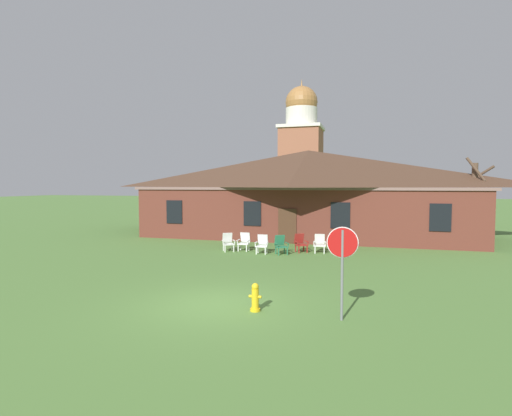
{
  "coord_description": "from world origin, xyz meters",
  "views": [
    {
      "loc": [
        4.37,
        -10.76,
        3.52
      ],
      "look_at": [
        -1.06,
        7.9,
        2.38
      ],
      "focal_mm": 28.05,
      "sensor_mm": 36.0,
      "label": 1
    }
  ],
  "objects_px": {
    "lawn_chair_left_end": "(262,244)",
    "lawn_chair_right_end": "(300,243)",
    "stop_sign": "(342,254)",
    "lawn_chair_far_side": "(320,243)",
    "lawn_chair_middle": "(281,244)",
    "lawn_chair_by_porch": "(228,242)",
    "lawn_chair_near_door": "(244,241)",
    "fire_hydrant": "(255,298)"
  },
  "relations": [
    {
      "from": "lawn_chair_left_end",
      "to": "lawn_chair_right_end",
      "type": "xyz_separation_m",
      "value": [
        1.82,
        0.95,
        0.0
      ]
    },
    {
      "from": "lawn_chair_near_door",
      "to": "lawn_chair_right_end",
      "type": "distance_m",
      "value": 2.98
    },
    {
      "from": "lawn_chair_near_door",
      "to": "lawn_chair_middle",
      "type": "bearing_deg",
      "value": -13.85
    },
    {
      "from": "stop_sign",
      "to": "lawn_chair_left_end",
      "type": "height_order",
      "value": "stop_sign"
    },
    {
      "from": "fire_hydrant",
      "to": "lawn_chair_right_end",
      "type": "bearing_deg",
      "value": 92.71
    },
    {
      "from": "lawn_chair_near_door",
      "to": "lawn_chair_middle",
      "type": "distance_m",
      "value": 2.17
    },
    {
      "from": "stop_sign",
      "to": "lawn_chair_near_door",
      "type": "xyz_separation_m",
      "value": [
        -5.8,
        9.74,
        -1.24
      ]
    },
    {
      "from": "lawn_chair_middle",
      "to": "lawn_chair_far_side",
      "type": "relative_size",
      "value": 1.0
    },
    {
      "from": "lawn_chair_by_porch",
      "to": "stop_sign",
      "type": "bearing_deg",
      "value": -54.86
    },
    {
      "from": "lawn_chair_right_end",
      "to": "lawn_chair_near_door",
      "type": "bearing_deg",
      "value": -172.66
    },
    {
      "from": "lawn_chair_middle",
      "to": "lawn_chair_right_end",
      "type": "xyz_separation_m",
      "value": [
        0.85,
        0.9,
        0.0
      ]
    },
    {
      "from": "lawn_chair_near_door",
      "to": "lawn_chair_left_end",
      "type": "height_order",
      "value": "same"
    },
    {
      "from": "lawn_chair_middle",
      "to": "stop_sign",
      "type": "bearing_deg",
      "value": -68.18
    },
    {
      "from": "stop_sign",
      "to": "fire_hydrant",
      "type": "distance_m",
      "value": 2.73
    },
    {
      "from": "stop_sign",
      "to": "lawn_chair_far_side",
      "type": "bearing_deg",
      "value": 100.28
    },
    {
      "from": "lawn_chair_right_end",
      "to": "lawn_chair_middle",
      "type": "bearing_deg",
      "value": -133.33
    },
    {
      "from": "lawn_chair_by_porch",
      "to": "lawn_chair_far_side",
      "type": "distance_m",
      "value": 4.8
    },
    {
      "from": "lawn_chair_right_end",
      "to": "lawn_chair_far_side",
      "type": "height_order",
      "value": "same"
    },
    {
      "from": "lawn_chair_left_end",
      "to": "lawn_chair_middle",
      "type": "distance_m",
      "value": 0.97
    },
    {
      "from": "lawn_chair_left_end",
      "to": "lawn_chair_far_side",
      "type": "relative_size",
      "value": 1.0
    },
    {
      "from": "lawn_chair_by_porch",
      "to": "lawn_chair_far_side",
      "type": "bearing_deg",
      "value": 10.57
    },
    {
      "from": "lawn_chair_near_door",
      "to": "lawn_chair_far_side",
      "type": "height_order",
      "value": "same"
    },
    {
      "from": "lawn_chair_near_door",
      "to": "fire_hydrant",
      "type": "height_order",
      "value": "lawn_chair_near_door"
    },
    {
      "from": "fire_hydrant",
      "to": "lawn_chair_near_door",
      "type": "bearing_deg",
      "value": 109.58
    },
    {
      "from": "lawn_chair_by_porch",
      "to": "lawn_chair_near_door",
      "type": "xyz_separation_m",
      "value": [
        0.78,
        0.4,
        0.0
      ]
    },
    {
      "from": "fire_hydrant",
      "to": "lawn_chair_middle",
      "type": "bearing_deg",
      "value": 98.26
    },
    {
      "from": "lawn_chair_near_door",
      "to": "fire_hydrant",
      "type": "distance_m",
      "value": 10.25
    },
    {
      "from": "lawn_chair_near_door",
      "to": "lawn_chair_middle",
      "type": "height_order",
      "value": "same"
    },
    {
      "from": "lawn_chair_right_end",
      "to": "lawn_chair_far_side",
      "type": "relative_size",
      "value": 1.0
    },
    {
      "from": "lawn_chair_left_end",
      "to": "lawn_chair_by_porch",
      "type": "bearing_deg",
      "value": 174.89
    },
    {
      "from": "stop_sign",
      "to": "lawn_chair_middle",
      "type": "bearing_deg",
      "value": 111.82
    },
    {
      "from": "lawn_chair_by_porch",
      "to": "fire_hydrant",
      "type": "distance_m",
      "value": 10.17
    },
    {
      "from": "lawn_chair_right_end",
      "to": "fire_hydrant",
      "type": "xyz_separation_m",
      "value": [
        0.48,
        -10.04,
        -0.12
      ]
    },
    {
      "from": "lawn_chair_by_porch",
      "to": "lawn_chair_right_end",
      "type": "bearing_deg",
      "value": 11.78
    },
    {
      "from": "stop_sign",
      "to": "lawn_chair_right_end",
      "type": "bearing_deg",
      "value": 105.68
    },
    {
      "from": "lawn_chair_left_end",
      "to": "lawn_chair_middle",
      "type": "height_order",
      "value": "same"
    },
    {
      "from": "stop_sign",
      "to": "lawn_chair_middle",
      "type": "xyz_separation_m",
      "value": [
        -3.69,
        9.22,
        -1.24
      ]
    },
    {
      "from": "lawn_chair_by_porch",
      "to": "lawn_chair_right_end",
      "type": "xyz_separation_m",
      "value": [
        3.74,
        0.78,
        0.0
      ]
    },
    {
      "from": "lawn_chair_near_door",
      "to": "fire_hydrant",
      "type": "xyz_separation_m",
      "value": [
        3.43,
        -9.65,
        -0.12
      ]
    },
    {
      "from": "lawn_chair_near_door",
      "to": "lawn_chair_far_side",
      "type": "xyz_separation_m",
      "value": [
        3.95,
        0.48,
        0.0
      ]
    },
    {
      "from": "lawn_chair_left_end",
      "to": "lawn_chair_far_side",
      "type": "distance_m",
      "value": 2.99
    },
    {
      "from": "lawn_chair_middle",
      "to": "lawn_chair_right_end",
      "type": "distance_m",
      "value": 1.24
    }
  ]
}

